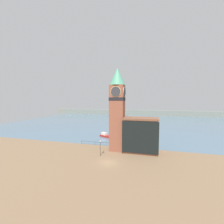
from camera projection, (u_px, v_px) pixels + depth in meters
ground_plane at (108, 163)px, 36.39m from camera, size 160.00×160.00×0.00m
water at (136, 121)px, 106.55m from camera, size 160.00×120.00×0.00m
far_shoreline at (140, 113)px, 144.91m from camera, size 180.00×3.00×5.00m
pier_railing at (95, 142)px, 50.43m from camera, size 10.52×0.08×1.09m
clock_tower at (117, 107)px, 44.56m from camera, size 4.68×4.68×24.57m
pier_building at (141, 135)px, 43.44m from camera, size 9.94×5.95×10.11m
boat_near at (105, 135)px, 61.56m from camera, size 5.64×4.09×1.65m
mooring_bollard_near at (104, 152)px, 42.80m from camera, size 0.25×0.25×0.79m
lamp_post at (100, 145)px, 40.48m from camera, size 0.32×0.32×4.25m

